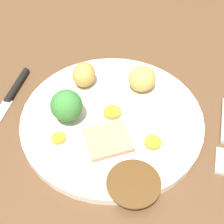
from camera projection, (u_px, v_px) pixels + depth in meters
The scene contains 12 objects.
dining_table at pixel (107, 119), 56.05cm from camera, with size 120.00×84.00×3.60cm, color brown.
dinner_plate at pixel (112, 119), 52.84cm from camera, with size 29.77×29.77×1.40cm, color silver.
gravy_pool at pixel (134, 183), 43.99cm from camera, with size 7.61×7.61×0.30cm, color #563819.
meat_slice_main at pixel (108, 140), 48.58cm from camera, with size 6.53×6.02×0.80cm, color tan.
roast_potato_left at pixel (142, 79), 55.11cm from camera, with size 4.74×4.63×4.34cm, color tan.
roast_potato_right at pixel (84, 74), 55.99cm from camera, with size 4.76×4.00×4.14cm, color #BC8C42.
carrot_coin_front at pixel (112, 112), 52.46cm from camera, with size 2.91×2.91×0.62cm, color orange.
carrot_coin_back at pixel (59, 138), 49.01cm from camera, with size 2.24×2.24×0.47cm, color orange.
carrot_coin_side at pixel (153, 142), 48.41cm from camera, with size 2.60×2.60×0.59cm, color orange.
broccoli_floret at pixel (67, 106), 49.49cm from camera, with size 5.04×5.04×5.77cm.
fork at pixel (223, 136), 50.87cm from camera, with size 2.79×15.32×0.90cm.
knife at pixel (9, 98), 56.34cm from camera, with size 2.61×18.55×1.20cm.
Camera 1 is at (-6.98, 35.72, 44.45)cm, focal length 51.53 mm.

